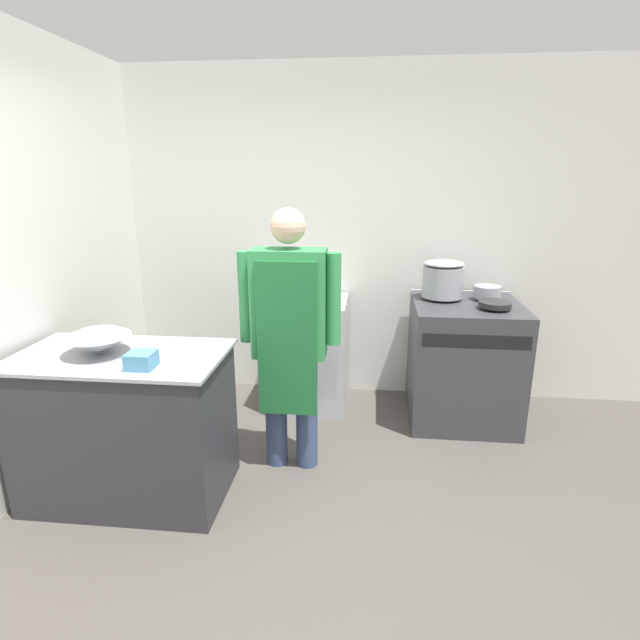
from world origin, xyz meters
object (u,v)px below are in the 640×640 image
Objects in this scene: mixing_bowl at (98,345)px; stock_pot at (443,278)px; fridge_unit at (310,353)px; saute_pan at (495,304)px; stove at (463,362)px; plastic_tub at (141,360)px; person_cook at (290,328)px; sauce_pot at (487,292)px.

mixing_bowl is 2.46m from stock_pot.
saute_pan reaches higher than fridge_unit.
stock_pot is at bearing 33.54° from mixing_bowl.
saute_pan is at bearing -40.27° from stove.
plastic_tub is (0.33, -0.17, -0.01)m from mixing_bowl.
stove is at bearing 28.72° from mixing_bowl.
mixing_bowl is (-2.23, -1.22, 0.48)m from stove.
fridge_unit is 1.22m from stock_pot.
fridge_unit is 0.53× the size of person_cook.
plastic_tub is at bearing -114.41° from fridge_unit.
sauce_pot is (0.34, 0.00, -0.10)m from stock_pot.
saute_pan is 1.14× the size of sauce_pot.
stock_pot is (1.72, 1.53, 0.16)m from plastic_tub.
person_cook is at bearing -90.26° from fridge_unit.
mixing_bowl reaches higher than plastic_tub.
stove is at bearing 36.24° from plastic_tub.
person_cook is 1.09m from mixing_bowl.
stove is 1.06× the size of fridge_unit.
mixing_bowl is 1.83× the size of sauce_pot.
person_cook is (-0.00, -0.92, 0.50)m from fridge_unit.
stove is 6.89× the size of plastic_tub.
person_cook reaches higher than fridge_unit.
fridge_unit is 6.51× the size of plastic_tub.
stock_pot reaches higher than plastic_tub.
stove is at bearing 33.50° from person_cook.
person_cook is 8.27× the size of sauce_pot.
plastic_tub is (-0.69, -1.51, 0.48)m from fridge_unit.
person_cook is 7.25× the size of saute_pan.
fridge_unit is 1.75m from mixing_bowl.
fridge_unit is 4.41× the size of sauce_pot.
saute_pan is at bearing 24.46° from mixing_bowl.
mixing_bowl is 2.75m from sauce_pot.
stove is at bearing 139.73° from saute_pan.
sauce_pot reaches higher than plastic_tub.
stove is 4.67× the size of sauce_pot.
sauce_pot is (0.16, 0.14, 0.53)m from stove.
person_cook is 4.51× the size of mixing_bowl.
stock_pot reaches higher than stove.
person_cook is 0.90m from plastic_tub.
sauce_pot is (2.39, 1.36, 0.05)m from mixing_bowl.
stock_pot is 1.53× the size of sauce_pot.
stock_pot reaches higher than saute_pan.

